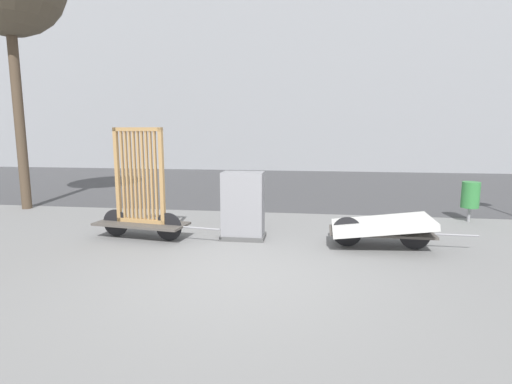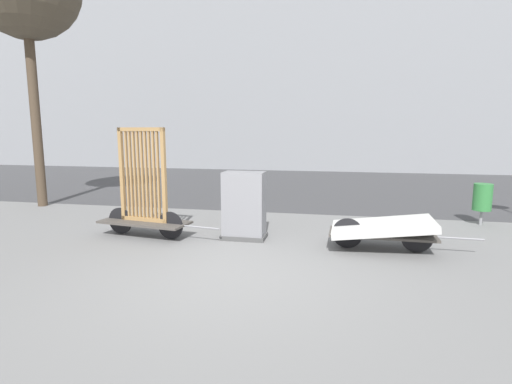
# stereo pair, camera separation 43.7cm
# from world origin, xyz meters

# --- Properties ---
(ground_plane) EXTENTS (60.00, 60.00, 0.00)m
(ground_plane) POSITION_xyz_m (0.00, 0.00, 0.00)
(ground_plane) COLOR slate
(road_strip) EXTENTS (56.00, 10.18, 0.01)m
(road_strip) POSITION_xyz_m (0.00, 9.39, 0.00)
(road_strip) COLOR #424244
(road_strip) RESTS_ON ground_plane
(building_facade) EXTENTS (48.00, 4.00, 15.96)m
(building_facade) POSITION_xyz_m (0.00, 16.48, 7.98)
(building_facade) COLOR gray
(building_facade) RESTS_ON ground_plane
(bike_cart_with_bedframe) EXTENTS (2.45, 0.90, 2.05)m
(bike_cart_with_bedframe) POSITION_xyz_m (-2.15, 1.64, 0.68)
(bike_cart_with_bedframe) COLOR #4C4742
(bike_cart_with_bedframe) RESTS_ON ground_plane
(bike_cart_with_mattress) EXTENTS (2.43, 1.06, 0.56)m
(bike_cart_with_mattress) POSITION_xyz_m (2.16, 1.64, 0.37)
(bike_cart_with_mattress) COLOR #4C4742
(bike_cart_with_mattress) RESTS_ON ground_plane
(utility_cabinet) EXTENTS (0.81, 0.52, 1.25)m
(utility_cabinet) POSITION_xyz_m (-0.28, 1.89, 0.58)
(utility_cabinet) COLOR #4C4C4C
(utility_cabinet) RESTS_ON ground_plane
(trash_bin) EXTENTS (0.37, 0.37, 0.88)m
(trash_bin) POSITION_xyz_m (4.42, 3.95, 0.59)
(trash_bin) COLOR gray
(trash_bin) RESTS_ON ground_plane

